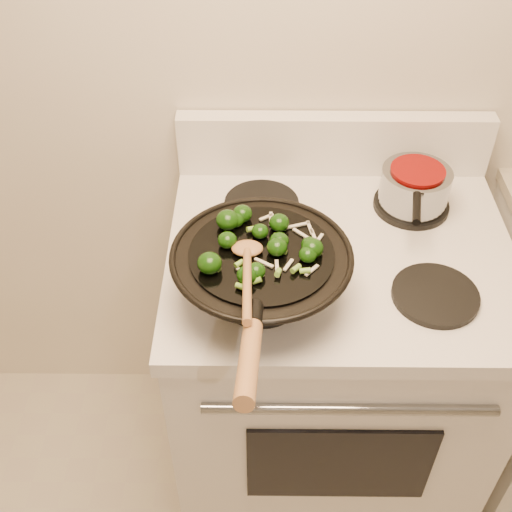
{
  "coord_description": "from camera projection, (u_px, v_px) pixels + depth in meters",
  "views": [
    {
      "loc": [
        -0.26,
        0.1,
        1.89
      ],
      "look_at": [
        -0.27,
        1.04,
        1.02
      ],
      "focal_mm": 45.0,
      "sensor_mm": 36.0,
      "label": 1
    }
  ],
  "objects": [
    {
      "name": "stove",
      "position": [
        326.0,
        369.0,
        1.75
      ],
      "size": [
        0.78,
        0.67,
        1.08
      ],
      "color": "white",
      "rests_on": "ground"
    },
    {
      "name": "wok",
      "position": [
        261.0,
        272.0,
        1.28
      ],
      "size": [
        0.36,
        0.6,
        0.22
      ],
      "color": "black",
      "rests_on": "stove"
    },
    {
      "name": "stirfry",
      "position": [
        259.0,
        242.0,
        1.25
      ],
      "size": [
        0.25,
        0.23,
        0.04
      ],
      "color": "black",
      "rests_on": "wok"
    },
    {
      "name": "wooden_spoon",
      "position": [
        247.0,
        267.0,
        1.17
      ],
      "size": [
        0.06,
        0.28,
        0.09
      ],
      "color": "#9A683C",
      "rests_on": "wok"
    },
    {
      "name": "saucepan",
      "position": [
        415.0,
        187.0,
        1.5
      ],
      "size": [
        0.16,
        0.26,
        0.1
      ],
      "color": "gray",
      "rests_on": "stove"
    }
  ]
}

